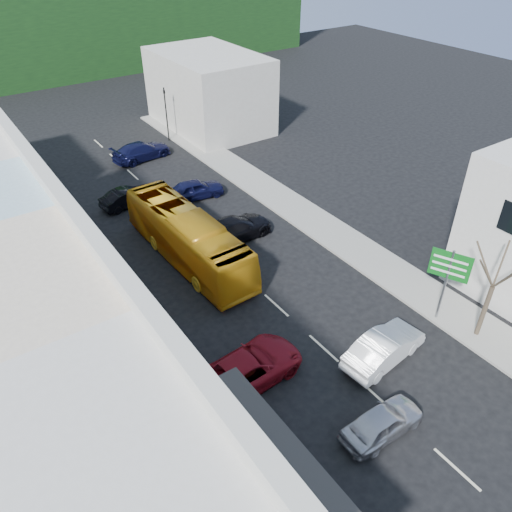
% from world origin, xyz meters
% --- Properties ---
extents(ground, '(120.00, 120.00, 0.00)m').
position_xyz_m(ground, '(0.00, 0.00, 0.00)').
color(ground, black).
rests_on(ground, ground).
extents(sidewalk_left, '(3.00, 52.00, 0.15)m').
position_xyz_m(sidewalk_left, '(-7.50, 10.00, 0.07)').
color(sidewalk_left, gray).
rests_on(sidewalk_left, ground).
extents(sidewalk_right, '(3.00, 52.00, 0.15)m').
position_xyz_m(sidewalk_right, '(7.50, 10.00, 0.07)').
color(sidewalk_right, gray).
rests_on(sidewalk_right, ground).
extents(shopfront_row, '(8.25, 30.00, 8.00)m').
position_xyz_m(shopfront_row, '(-12.49, 5.00, 4.00)').
color(shopfront_row, beige).
rests_on(shopfront_row, ground).
extents(distant_block_right, '(8.00, 12.00, 7.00)m').
position_xyz_m(distant_block_right, '(11.00, 30.00, 3.50)').
color(distant_block_right, '#B7B2A8').
rests_on(distant_block_right, ground).
extents(bus, '(2.87, 11.67, 3.10)m').
position_xyz_m(bus, '(-1.85, 10.71, 1.55)').
color(bus, orange).
rests_on(bus, ground).
extents(car_silver, '(4.41, 1.83, 1.40)m').
position_xyz_m(car_silver, '(-1.25, -5.07, 0.70)').
color(car_silver, silver).
rests_on(car_silver, ground).
extents(car_white, '(4.58, 2.31, 1.40)m').
position_xyz_m(car_white, '(1.88, -2.18, 0.70)').
color(car_white, white).
rests_on(car_white, ground).
extents(car_red, '(4.73, 2.24, 1.40)m').
position_xyz_m(car_red, '(-4.26, 0.48, 0.70)').
color(car_red, maroon).
rests_on(car_red, ground).
extents(car_black_near, '(4.62, 2.15, 1.40)m').
position_xyz_m(car_black_near, '(1.71, 11.02, 0.70)').
color(car_black_near, black).
rests_on(car_black_near, ground).
extents(car_navy_mid, '(4.60, 2.38, 1.40)m').
position_xyz_m(car_navy_mid, '(2.42, 17.55, 0.70)').
color(car_navy_mid, black).
rests_on(car_navy_mid, ground).
extents(car_black_far, '(4.60, 2.37, 1.40)m').
position_xyz_m(car_black_far, '(-2.24, 19.34, 0.70)').
color(car_black_far, black).
rests_on(car_black_far, ground).
extents(car_navy_far, '(4.71, 2.43, 1.40)m').
position_xyz_m(car_navy_far, '(1.99, 26.44, 0.70)').
color(car_navy_far, black).
rests_on(car_navy_far, ground).
extents(pedestrian_left, '(0.55, 0.69, 1.70)m').
position_xyz_m(pedestrian_left, '(-8.25, 0.27, 1.00)').
color(pedestrian_left, black).
rests_on(pedestrian_left, sidewalk_left).
extents(direction_sign, '(1.74, 2.17, 4.45)m').
position_xyz_m(direction_sign, '(6.40, -1.77, 2.23)').
color(direction_sign, '#0B5C17').
rests_on(direction_sign, ground).
extents(street_tree, '(2.52, 2.52, 6.41)m').
position_xyz_m(street_tree, '(7.10, -3.78, 3.21)').
color(street_tree, '#3B2F22').
rests_on(street_tree, ground).
extents(traffic_signal, '(0.56, 1.02, 4.96)m').
position_xyz_m(traffic_signal, '(5.80, 28.94, 2.48)').
color(traffic_signal, black).
rests_on(traffic_signal, ground).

